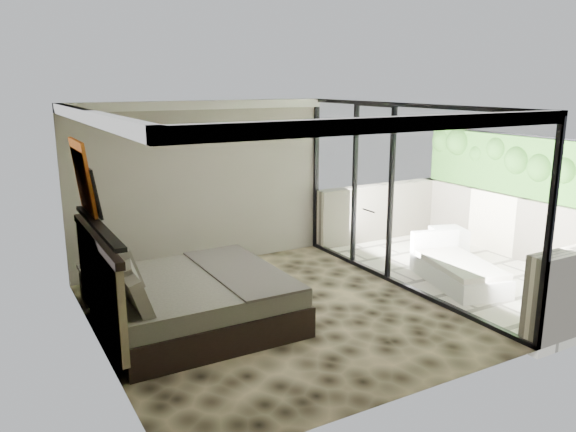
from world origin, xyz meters
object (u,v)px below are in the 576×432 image
table_lamp (94,240)px  ottoman (448,243)px  bed (187,299)px  lounger (457,270)px  nightstand (100,283)px

table_lamp → ottoman: table_lamp is taller
bed → lounger: 4.29m
table_lamp → ottoman: size_ratio=1.10×
lounger → bed: bearing=-172.1°
lounger → nightstand: bearing=173.4°
nightstand → table_lamp: 0.65m
nightstand → lounger: size_ratio=0.28×
bed → table_lamp: (-0.83, 1.52, 0.52)m
nightstand → lounger: (5.06, -2.00, -0.05)m
bed → lounger: size_ratio=1.28×
bed → ottoman: (5.08, 0.48, -0.11)m
nightstand → ottoman: (5.88, -0.99, 0.01)m
nightstand → ottoman: 5.97m
table_lamp → lounger: size_ratio=0.33×
bed → ottoman: size_ratio=4.33×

